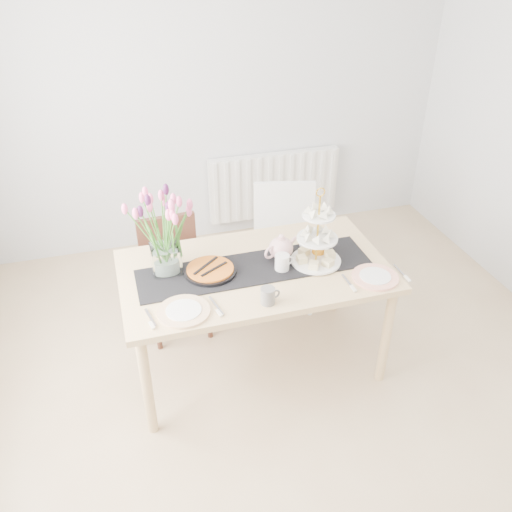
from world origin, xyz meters
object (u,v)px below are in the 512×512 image
object	(u,v)px
mug_grey	(268,296)
mug_white	(282,263)
cake_stand	(317,245)
mug_orange	(319,249)
plate_left	(184,311)
dining_table	(255,279)
tulip_vase	(162,221)
chair_white	(285,236)
chair_brown	(172,267)
cream_jug	(306,240)
tart_tin	(210,271)
plate_right	(375,277)
teapot	(281,248)
radiator	(274,185)

from	to	relation	value
mug_grey	mug_white	distance (m)	0.33
cake_stand	mug_grey	size ratio (longest dim) A/B	4.67
mug_orange	plate_left	bearing A→B (deg)	133.82
dining_table	tulip_vase	size ratio (longest dim) A/B	2.60
chair_white	cake_stand	distance (m)	0.79
chair_brown	mug_white	size ratio (longest dim) A/B	7.92
cream_jug	tart_tin	world-z (taller)	cream_jug
tart_tin	plate_left	bearing A→B (deg)	-123.98
plate_right	mug_orange	bearing A→B (deg)	124.71
mug_grey	plate_left	world-z (taller)	mug_grey
cake_stand	tart_tin	world-z (taller)	cake_stand
cream_jug	plate_left	size ratio (longest dim) A/B	0.31
mug_grey	plate_left	distance (m)	0.46
cake_stand	teapot	distance (m)	0.22
cake_stand	cream_jug	bearing A→B (deg)	86.00
chair_white	mug_orange	xyz separation A→B (m)	(-0.01, -0.64, 0.27)
tart_tin	tulip_vase	bearing A→B (deg)	158.18
chair_brown	tulip_vase	world-z (taller)	tulip_vase
mug_grey	dining_table	bearing A→B (deg)	78.99
teapot	mug_orange	size ratio (longest dim) A/B	2.45
mug_grey	mug_white	xyz separation A→B (m)	(0.18, 0.28, 0.00)
radiator	mug_orange	world-z (taller)	mug_orange
radiator	plate_left	bearing A→B (deg)	-120.31
teapot	tart_tin	bearing A→B (deg)	163.35
mug_grey	plate_left	xyz separation A→B (m)	(-0.45, 0.05, -0.04)
chair_brown	tulip_vase	distance (m)	0.77
radiator	plate_right	size ratio (longest dim) A/B	4.40
cream_jug	mug_grey	bearing A→B (deg)	-113.75
chair_white	mug_grey	distance (m)	1.14
chair_brown	tart_tin	xyz separation A→B (m)	(0.16, -0.55, 0.30)
chair_white	tart_tin	xyz separation A→B (m)	(-0.69, -0.64, 0.24)
teapot	mug_orange	world-z (taller)	teapot
plate_left	plate_right	world-z (taller)	same
dining_table	teapot	xyz separation A→B (m)	(0.19, 0.06, 0.15)
radiator	chair_brown	distance (m)	1.56
mug_grey	mug_orange	bearing A→B (deg)	33.13
tulip_vase	mug_grey	distance (m)	0.73
dining_table	cream_jug	bearing A→B (deg)	21.37
cream_jug	plate_right	size ratio (longest dim) A/B	0.32
mug_grey	plate_right	bearing A→B (deg)	-2.55
dining_table	teapot	bearing A→B (deg)	18.59
chair_white	tulip_vase	distance (m)	1.22
chair_brown	mug_orange	size ratio (longest dim) A/B	8.34
mug_white	plate_left	distance (m)	0.68
tart_tin	mug_grey	xyz separation A→B (m)	(0.24, -0.37, 0.03)
chair_white	plate_left	size ratio (longest dim) A/B	3.18
radiator	mug_white	bearing A→B (deg)	-106.70
chair_brown	tulip_vase	bearing A→B (deg)	-103.15
dining_table	cake_stand	world-z (taller)	cake_stand
mug_orange	plate_right	world-z (taller)	mug_orange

